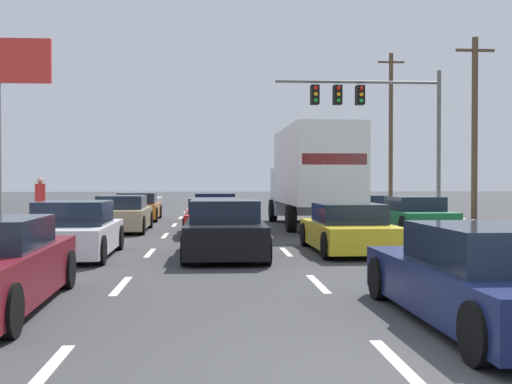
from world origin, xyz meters
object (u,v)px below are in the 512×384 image
(car_tan, at_px, (122,215))
(pedestrian_near_corner, at_px, (40,201))
(utility_pole_mid, at_px, (475,125))
(car_blue, at_px, (214,209))
(car_white, at_px, (74,232))
(car_yellow, at_px, (349,230))
(car_black, at_px, (224,231))
(box_truck, at_px, (312,172))
(utility_pole_far, at_px, (391,128))
(car_green, at_px, (412,215))
(car_orange, at_px, (138,208))
(car_red, at_px, (214,218))
(car_navy, at_px, (488,280))
(car_gray, at_px, (364,208))
(traffic_signal_mast, at_px, (366,105))

(car_tan, distance_m, pedestrian_near_corner, 3.83)
(utility_pole_mid, height_order, pedestrian_near_corner, utility_pole_mid)
(car_tan, xyz_separation_m, car_blue, (3.24, 4.85, -0.01))
(car_white, height_order, car_yellow, car_white)
(car_black, distance_m, box_truck, 9.86)
(box_truck, relative_size, utility_pole_far, 0.86)
(car_green, bearing_deg, box_truck, 150.97)
(utility_pole_mid, bearing_deg, car_orange, 179.09)
(car_blue, xyz_separation_m, utility_pole_mid, (12.02, 1.27, 3.76))
(car_yellow, bearing_deg, car_black, -167.82)
(car_red, distance_m, car_yellow, 6.46)
(car_yellow, relative_size, car_navy, 0.89)
(car_orange, xyz_separation_m, car_green, (10.50, -6.80, -0.01))
(car_navy, height_order, car_gray, car_navy)
(car_gray, bearing_deg, box_truck, -125.06)
(car_gray, height_order, utility_pole_far, utility_pole_far)
(car_tan, distance_m, car_navy, 16.58)
(car_red, bearing_deg, car_blue, 89.74)
(utility_pole_far, bearing_deg, car_black, -112.94)
(car_white, relative_size, car_gray, 0.89)
(car_tan, relative_size, pedestrian_near_corner, 2.41)
(car_white, xyz_separation_m, car_yellow, (6.66, 0.59, -0.04))
(car_orange, bearing_deg, car_red, -66.55)
(car_gray, height_order, pedestrian_near_corner, pedestrian_near_corner)
(car_gray, distance_m, car_green, 6.20)
(car_white, distance_m, car_gray, 16.74)
(car_black, height_order, car_gray, car_black)
(car_red, relative_size, utility_pole_mid, 0.51)
(car_gray, bearing_deg, car_orange, 176.63)
(box_truck, height_order, car_yellow, box_truck)
(car_white, relative_size, traffic_signal_mast, 0.50)
(car_blue, bearing_deg, car_tan, -123.72)
(utility_pole_mid, bearing_deg, box_truck, -150.41)
(car_blue, height_order, car_red, car_blue)
(car_white, relative_size, utility_pole_mid, 0.50)
(car_blue, relative_size, box_truck, 0.52)
(car_tan, xyz_separation_m, utility_pole_far, (15.19, 20.01, 4.74))
(car_navy, relative_size, utility_pole_far, 0.45)
(car_white, bearing_deg, car_black, -1.31)
(box_truck, xyz_separation_m, car_navy, (-0.34, -16.61, -1.56))
(car_tan, distance_m, car_white, 7.60)
(car_white, xyz_separation_m, car_gray, (10.08, 13.36, -0.06))
(car_yellow, xyz_separation_m, pedestrian_near_corner, (-9.93, 8.85, 0.47))
(utility_pole_far, bearing_deg, traffic_signal_mast, -111.26)
(utility_pole_far, bearing_deg, car_blue, -128.25)
(car_black, bearing_deg, box_truck, 68.96)
(car_gray, xyz_separation_m, utility_pole_far, (5.17, 14.25, 4.80))
(car_tan, height_order, car_white, car_white)
(car_tan, height_order, car_yellow, car_tan)
(car_navy, bearing_deg, car_blue, 99.60)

